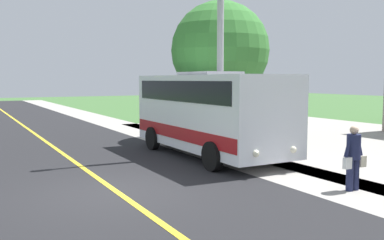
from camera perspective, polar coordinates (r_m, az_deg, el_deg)
ground_plane at (r=10.73m, az=-10.21°, el=-9.43°), size 120.00×120.00×0.00m
road_surface at (r=10.73m, az=-10.21°, el=-9.41°), size 8.00×100.00×0.01m
sidewalk at (r=13.28m, az=11.73°, el=-6.57°), size 2.40×100.00×0.01m
road_centre_line at (r=10.73m, az=-10.21°, el=-9.39°), size 0.16×100.00×0.00m
shuttle_bus_front at (r=15.14m, az=2.35°, el=1.34°), size 2.74×7.33×3.02m
pedestrian_waiting at (r=11.20m, az=20.90°, el=-4.57°), size 0.72×0.34×1.62m
street_light_pole at (r=15.42m, az=3.48°, el=12.76°), size 1.97×0.24×8.59m
tree_curbside at (r=19.87m, az=3.80°, el=9.28°), size 4.54×4.54×6.35m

